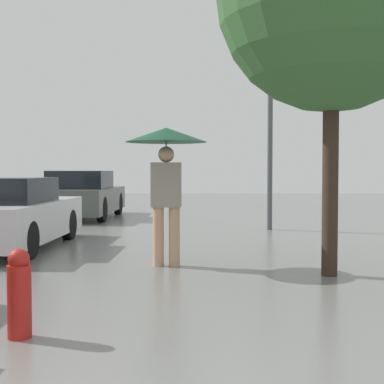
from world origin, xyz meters
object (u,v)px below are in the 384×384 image
at_px(parked_car_farthest, 82,196).
at_px(fire_hydrant, 19,294).
at_px(street_lamp, 270,119).
at_px(pedestrian, 166,155).
at_px(parked_car_middle, 5,215).

distance_m(parked_car_farthest, fire_hydrant, 11.04).
xyz_separation_m(street_lamp, fire_hydrant, (-2.91, -7.96, -2.15)).
bearing_deg(parked_car_farthest, street_lamp, -30.04).
bearing_deg(street_lamp, parked_car_farthest, 149.96).
distance_m(pedestrian, parked_car_farthest, 8.19).
bearing_deg(parked_car_middle, pedestrian, -29.33).
xyz_separation_m(parked_car_middle, fire_hydrant, (2.02, -4.93, -0.22)).
bearing_deg(fire_hydrant, pedestrian, 74.27).
distance_m(parked_car_farthest, street_lamp, 6.06).
bearing_deg(fire_hydrant, street_lamp, 69.95).
xyz_separation_m(parked_car_middle, parked_car_farthest, (-0.06, 5.91, 0.05)).
distance_m(street_lamp, fire_hydrant, 8.74).
bearing_deg(fire_hydrant, parked_car_farthest, 100.86).
bearing_deg(fire_hydrant, parked_car_middle, 112.28).
xyz_separation_m(pedestrian, parked_car_farthest, (-3.00, 7.56, -0.94)).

